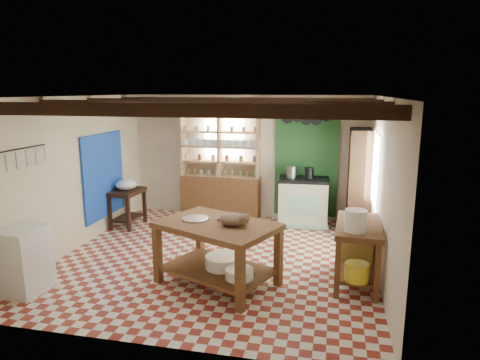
% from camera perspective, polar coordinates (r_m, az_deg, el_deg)
% --- Properties ---
extents(floor, '(5.00, 5.00, 0.02)m').
position_cam_1_polar(floor, '(7.11, -3.12, -10.46)').
color(floor, maroon).
rests_on(floor, ground).
extents(ceiling, '(5.00, 5.00, 0.02)m').
position_cam_1_polar(ceiling, '(6.58, -3.38, 11.06)').
color(ceiling, '#494A4E').
rests_on(ceiling, wall_back).
extents(wall_back, '(5.00, 0.04, 2.60)m').
position_cam_1_polar(wall_back, '(9.12, 1.00, 3.10)').
color(wall_back, beige).
rests_on(wall_back, floor).
extents(wall_front, '(5.00, 0.04, 2.60)m').
position_cam_1_polar(wall_front, '(4.45, -12.02, -6.61)').
color(wall_front, beige).
rests_on(wall_front, floor).
extents(wall_left, '(0.04, 5.00, 2.60)m').
position_cam_1_polar(wall_left, '(7.77, -21.29, 0.75)').
color(wall_left, beige).
rests_on(wall_left, floor).
extents(wall_right, '(0.04, 5.00, 2.60)m').
position_cam_1_polar(wall_right, '(6.52, 18.41, -1.06)').
color(wall_right, beige).
rests_on(wall_right, floor).
extents(ceiling_beams, '(5.00, 3.80, 0.15)m').
position_cam_1_polar(ceiling_beams, '(6.58, -3.37, 10.01)').
color(ceiling_beams, '#321C11').
rests_on(ceiling_beams, ceiling).
extents(blue_wall_patch, '(0.04, 1.40, 1.60)m').
position_cam_1_polar(blue_wall_patch, '(8.54, -17.71, 0.57)').
color(blue_wall_patch, blue).
rests_on(blue_wall_patch, wall_left).
extents(green_wall_patch, '(1.30, 0.04, 2.30)m').
position_cam_1_polar(green_wall_patch, '(8.94, 8.84, 2.45)').
color(green_wall_patch, '#215326').
rests_on(green_wall_patch, wall_back).
extents(window_back, '(0.90, 0.02, 0.80)m').
position_cam_1_polar(window_back, '(9.16, -2.10, 5.66)').
color(window_back, beige).
rests_on(window_back, wall_back).
extents(window_right, '(0.02, 1.30, 1.20)m').
position_cam_1_polar(window_right, '(7.48, 17.57, 1.37)').
color(window_right, beige).
rests_on(window_right, wall_right).
extents(utensil_rail, '(0.06, 0.90, 0.28)m').
position_cam_1_polar(utensil_rail, '(6.71, -26.80, 2.79)').
color(utensil_rail, black).
rests_on(utensil_rail, wall_left).
extents(pot_rack, '(0.86, 0.12, 0.36)m').
position_cam_1_polar(pot_rack, '(8.41, 8.85, 8.25)').
color(pot_rack, black).
rests_on(pot_rack, ceiling).
extents(shelving_unit, '(1.70, 0.34, 2.20)m').
position_cam_1_polar(shelving_unit, '(9.09, -2.65, 1.79)').
color(shelving_unit, tan).
rests_on(shelving_unit, floor).
extents(tall_rack, '(0.40, 0.86, 2.00)m').
position_cam_1_polar(tall_rack, '(8.32, 15.57, -0.30)').
color(tall_rack, '#321C11').
rests_on(tall_rack, floor).
extents(work_table, '(1.87, 1.59, 0.90)m').
position_cam_1_polar(work_table, '(6.09, -3.02, -9.78)').
color(work_table, brown).
rests_on(work_table, floor).
extents(stove, '(1.02, 0.71, 0.96)m').
position_cam_1_polar(stove, '(8.78, 8.42, -2.82)').
color(stove, beige).
rests_on(stove, floor).
extents(prep_table, '(0.55, 0.77, 0.75)m').
position_cam_1_polar(prep_table, '(8.88, -14.75, -3.63)').
color(prep_table, '#321C11').
rests_on(prep_table, floor).
extents(white_cabinet, '(0.52, 0.62, 0.90)m').
position_cam_1_polar(white_cabinet, '(6.54, -26.86, -9.51)').
color(white_cabinet, white).
rests_on(white_cabinet, floor).
extents(right_counter, '(0.66, 1.24, 0.87)m').
position_cam_1_polar(right_counter, '(6.34, 15.36, -9.40)').
color(right_counter, brown).
rests_on(right_counter, floor).
extents(cat, '(0.45, 0.38, 0.18)m').
position_cam_1_polar(cat, '(5.80, -0.83, -5.25)').
color(cat, '#8C6C51').
rests_on(cat, work_table).
extents(steel_tray, '(0.50, 0.50, 0.02)m').
position_cam_1_polar(steel_tray, '(6.11, -5.94, -5.17)').
color(steel_tray, '#9C9BA2').
rests_on(steel_tray, work_table).
extents(basin_large, '(0.65, 0.65, 0.17)m').
position_cam_1_polar(basin_large, '(6.14, -2.34, -10.83)').
color(basin_large, white).
rests_on(basin_large, work_table).
extents(basin_small, '(0.50, 0.50, 0.13)m').
position_cam_1_polar(basin_small, '(5.82, -0.09, -12.36)').
color(basin_small, white).
rests_on(basin_small, work_table).
extents(kettle_left, '(0.21, 0.21, 0.23)m').
position_cam_1_polar(kettle_left, '(8.66, 6.88, 1.07)').
color(kettle_left, '#9C9BA2').
rests_on(kettle_left, stove).
extents(kettle_right, '(0.18, 0.18, 0.22)m').
position_cam_1_polar(kettle_right, '(8.65, 9.20, 0.95)').
color(kettle_right, black).
rests_on(kettle_right, stove).
extents(enamel_bowl, '(0.44, 0.44, 0.21)m').
position_cam_1_polar(enamel_bowl, '(8.77, -14.92, -0.60)').
color(enamel_bowl, white).
rests_on(enamel_bowl, prep_table).
extents(white_bucket, '(0.30, 0.30, 0.29)m').
position_cam_1_polar(white_bucket, '(5.82, 15.19, -5.25)').
color(white_bucket, white).
rests_on(white_bucket, right_counter).
extents(wicker_basket, '(0.46, 0.37, 0.31)m').
position_cam_1_polar(wicker_basket, '(6.64, 15.33, -8.88)').
color(wicker_basket, '#B09247').
rests_on(wicker_basket, right_counter).
extents(yellow_tub, '(0.33, 0.33, 0.23)m').
position_cam_1_polar(yellow_tub, '(5.96, 15.32, -11.74)').
color(yellow_tub, gold).
rests_on(yellow_tub, right_counter).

